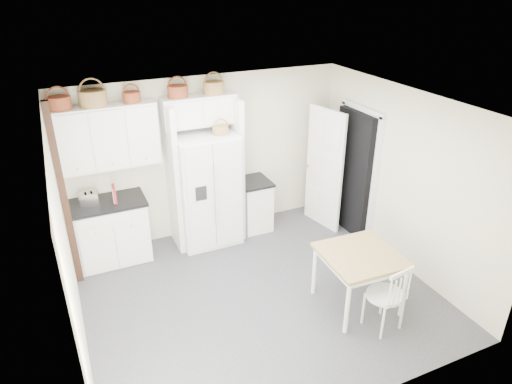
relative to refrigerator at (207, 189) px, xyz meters
name	(u,v)px	position (x,y,z in m)	size (l,w,h in m)	color
floor	(259,294)	(0.15, -1.66, -0.90)	(4.50, 4.50, 0.00)	#4F5053
ceiling	(260,108)	(0.15, -1.66, 1.70)	(4.50, 4.50, 0.00)	white
wall_back	(207,157)	(0.15, 0.34, 0.40)	(4.50, 4.50, 0.00)	beige
wall_left	(67,251)	(-2.10, -1.66, 0.40)	(4.00, 4.00, 0.00)	beige
wall_right	(402,180)	(2.40, -1.66, 0.40)	(4.00, 4.00, 0.00)	beige
refrigerator	(207,189)	(0.00, 0.00, 0.00)	(0.93, 0.75, 1.80)	silver
base_cab_left	(112,232)	(-1.50, 0.04, -0.43)	(1.02, 0.64, 0.94)	white
base_cab_right	(254,205)	(0.83, 0.04, -0.48)	(0.47, 0.57, 0.84)	white
dining_table	(358,279)	(1.23, -2.36, -0.51)	(0.94, 0.94, 0.78)	olive
windsor_chair	(385,295)	(1.27, -2.84, -0.42)	(0.47, 0.43, 0.96)	white
counter_left	(107,202)	(-1.50, 0.04, 0.06)	(1.06, 0.69, 0.04)	black
counter_right	(254,182)	(0.83, 0.04, -0.05)	(0.51, 0.61, 0.04)	black
toaster	(89,199)	(-1.73, 0.03, 0.17)	(0.26, 0.15, 0.18)	silver
cookbook_red	(114,194)	(-1.39, -0.04, 0.21)	(0.04, 0.17, 0.26)	maroon
cookbook_cream	(114,195)	(-1.39, -0.04, 0.19)	(0.03, 0.15, 0.22)	beige
basket_upper_a	(59,103)	(-1.89, 0.17, 1.53)	(0.30, 0.30, 0.17)	brown
basket_upper_b	(93,98)	(-1.46, 0.17, 1.55)	(0.36, 0.36, 0.21)	brown
basket_upper_c	(132,97)	(-0.95, 0.17, 1.52)	(0.25, 0.25, 0.14)	brown
basket_bridge_a	(178,91)	(-0.30, 0.17, 1.53)	(0.30, 0.30, 0.17)	brown
basket_bridge_b	(214,88)	(0.24, 0.17, 1.54)	(0.31, 0.31, 0.18)	brown
basket_fridge_b	(221,130)	(0.23, -0.10, 0.97)	(0.24, 0.24, 0.13)	brown
upper_cabinet	(107,137)	(-1.35, 0.17, 1.00)	(1.40, 0.34, 0.90)	white
bridge_cabinet	(199,110)	(0.00, 0.17, 1.22)	(1.12, 0.34, 0.45)	white
fridge_panel_left	(173,179)	(-0.51, 0.04, 0.25)	(0.08, 0.60, 2.30)	white
fridge_panel_right	(235,168)	(0.51, 0.04, 0.25)	(0.08, 0.60, 2.30)	white
trim_post	(64,198)	(-2.05, -0.31, 0.40)	(0.09, 0.09, 2.60)	black
doorway_void	(354,173)	(2.31, -0.66, 0.12)	(0.18, 0.85, 2.05)	black
door_slab	(324,169)	(1.95, -0.32, 0.12)	(0.80, 0.04, 2.05)	white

